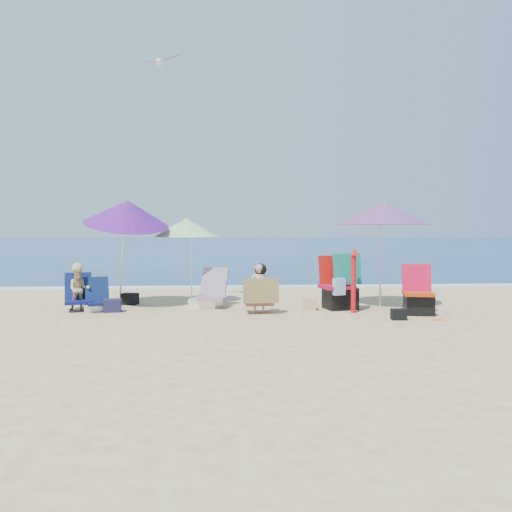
{
  "coord_description": "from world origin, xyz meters",
  "views": [
    {
      "loc": [
        -0.97,
        -9.75,
        1.66
      ],
      "look_at": [
        -0.3,
        1.0,
        1.1
      ],
      "focal_mm": 37.48,
      "sensor_mm": 36.0,
      "label": 1
    }
  ],
  "objects": [
    {
      "name": "chair_rainbow",
      "position": [
        -1.26,
        1.54,
        0.22
      ],
      "size": [
        0.87,
        0.94,
        0.81
      ],
      "color": "#EF5554",
      "rests_on": "ground"
    },
    {
      "name": "orange_item",
      "position": [
        2.9,
        -0.42,
        0.01
      ],
      "size": [
        0.19,
        0.09,
        0.03
      ],
      "color": "orange",
      "rests_on": "ground"
    },
    {
      "name": "seagull",
      "position": [
        -2.27,
        1.69,
        5.13
      ],
      "size": [
        0.79,
        0.61,
        0.14
      ],
      "color": "white"
    },
    {
      "name": "bag_tan",
      "position": [
        0.78,
        0.94,
        0.12
      ],
      "size": [
        0.31,
        0.25,
        0.24
      ],
      "color": "tan",
      "rests_on": "ground"
    },
    {
      "name": "camp_chair_right",
      "position": [
        1.43,
        1.01,
        0.42
      ],
      "size": [
        0.84,
        0.82,
        1.15
      ],
      "color": "#AB0C31",
      "rests_on": "ground"
    },
    {
      "name": "sea",
      "position": [
        0.0,
        45.0,
        -0.05
      ],
      "size": [
        120.0,
        80.0,
        0.12
      ],
      "color": "navy",
      "rests_on": "ground"
    },
    {
      "name": "umbrella_striped",
      "position": [
        -1.77,
        2.14,
        1.67
      ],
      "size": [
        1.8,
        1.8,
        1.92
      ],
      "color": "white",
      "rests_on": "ground"
    },
    {
      "name": "umbrella_turquoise",
      "position": [
        2.39,
        1.29,
        1.97
      ],
      "size": [
        2.25,
        2.25,
        2.24
      ],
      "color": "silver",
      "rests_on": "ground"
    },
    {
      "name": "ground",
      "position": [
        0.0,
        0.0,
        0.0
      ],
      "size": [
        120.0,
        120.0,
        0.0
      ],
      "color": "#D8BC84",
      "rests_on": "ground"
    },
    {
      "name": "person_center",
      "position": [
        -0.26,
        0.55,
        0.47
      ],
      "size": [
        0.69,
        0.59,
        0.98
      ],
      "color": "tan",
      "rests_on": "ground"
    },
    {
      "name": "foam",
      "position": [
        0.0,
        5.1,
        0.02
      ],
      "size": [
        120.0,
        0.5,
        0.04
      ],
      "color": "white",
      "rests_on": "ground"
    },
    {
      "name": "furled_umbrella",
      "position": [
        1.59,
        0.53,
        0.7
      ],
      "size": [
        0.17,
        0.18,
        1.28
      ],
      "color": "red",
      "rests_on": "ground"
    },
    {
      "name": "person_left",
      "position": [
        -3.87,
        1.16,
        0.44
      ],
      "size": [
        0.68,
        0.78,
        0.96
      ],
      "color": "tan",
      "rests_on": "ground"
    },
    {
      "name": "chair_navy",
      "position": [
        -3.51,
        1.14,
        0.18
      ],
      "size": [
        0.68,
        0.76,
        0.67
      ],
      "color": "#0B1342",
      "rests_on": "ground"
    },
    {
      "name": "bag_black_a",
      "position": [
        -3.0,
        1.96,
        0.12
      ],
      "size": [
        0.38,
        0.31,
        0.25
      ],
      "color": "black",
      "rests_on": "ground"
    },
    {
      "name": "bag_navy_a",
      "position": [
        -3.16,
        0.92,
        0.13
      ],
      "size": [
        0.36,
        0.28,
        0.26
      ],
      "color": "#1C1C3E",
      "rests_on": "ground"
    },
    {
      "name": "umbrella_blue",
      "position": [
        -2.97,
        1.58,
        1.99
      ],
      "size": [
        2.38,
        2.42,
        2.43
      ],
      "color": "silver",
      "rests_on": "ground"
    },
    {
      "name": "camp_chair_left",
      "position": [
        2.79,
        0.26,
        0.29
      ],
      "size": [
        0.66,
        0.69,
        0.96
      ],
      "color": "#B8350D",
      "rests_on": "ground"
    },
    {
      "name": "bag_black_b",
      "position": [
        2.21,
        -0.32,
        0.1
      ],
      "size": [
        0.26,
        0.19,
        0.2
      ],
      "color": "black",
      "rests_on": "ground"
    }
  ]
}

